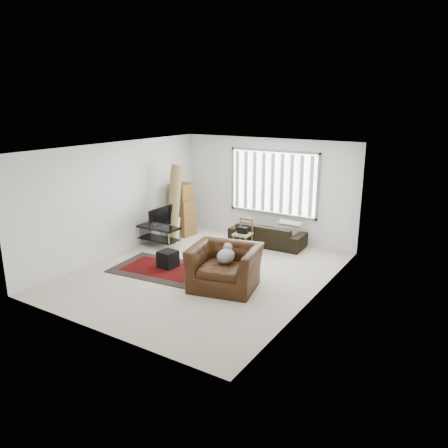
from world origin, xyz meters
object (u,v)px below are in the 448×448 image
(tv_stand, at_px, (159,232))
(side_chair, at_px, (243,232))
(armchair, at_px, (225,264))
(sofa, at_px, (267,231))
(moving_boxes, at_px, (182,211))

(tv_stand, distance_m, side_chair, 2.15)
(tv_stand, height_order, side_chair, side_chair)
(side_chair, relative_size, armchair, 0.49)
(sofa, bearing_deg, tv_stand, 33.49)
(sofa, bearing_deg, armchair, 97.46)
(tv_stand, bearing_deg, side_chair, 28.76)
(moving_boxes, bearing_deg, side_chair, -4.05)
(armchair, bearing_deg, moving_boxes, 126.95)
(moving_boxes, xyz_separation_m, armchair, (2.90, -2.42, -0.18))
(side_chair, distance_m, armchair, 2.44)
(moving_boxes, xyz_separation_m, side_chair, (2.03, -0.14, -0.25))
(tv_stand, distance_m, armchair, 3.03)
(sofa, distance_m, armchair, 2.91)
(sofa, bearing_deg, moving_boxes, 8.42)
(armchair, bearing_deg, side_chair, 97.76)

